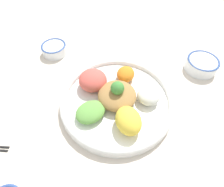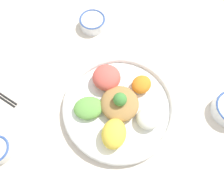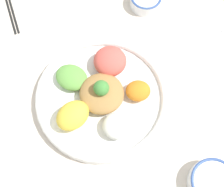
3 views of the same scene
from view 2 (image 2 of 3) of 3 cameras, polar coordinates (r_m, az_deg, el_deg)
The scene contains 4 objects.
ground_plane at distance 0.71m, azimuth -0.09°, elevation -5.32°, with size 2.40×2.40×0.00m, color silver.
salad_platter at distance 0.70m, azimuth 1.75°, elevation -3.13°, with size 0.36×0.36×0.10m.
sauce_bowl_dark at distance 0.88m, azimuth -5.11°, elevation 18.12°, with size 0.10×0.10×0.04m.
serving_spoon_main at distance 0.95m, azimuth 11.29°, elevation 20.06°, with size 0.10×0.10×0.01m.
Camera 2 is at (0.20, -0.10, 0.68)m, focal length 35.00 mm.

